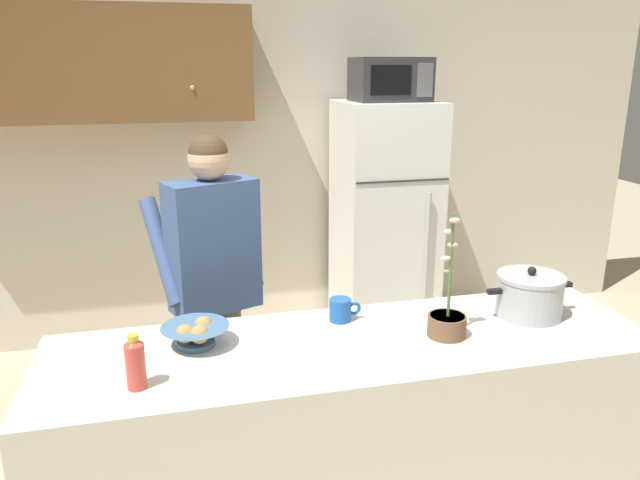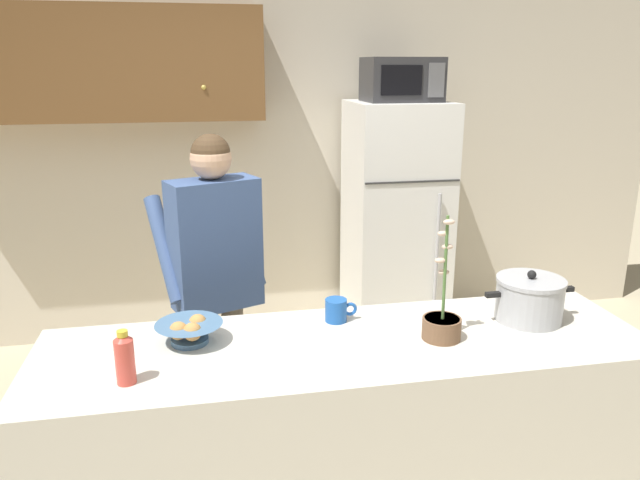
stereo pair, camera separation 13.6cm
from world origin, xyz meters
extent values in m
cube|color=beige|center=(0.00, 2.30, 1.30)|extent=(6.00, 0.12, 2.60)
cube|color=brown|center=(-1.20, 2.07, 1.95)|extent=(2.21, 0.34, 0.70)
sphere|color=gold|center=(-0.48, 1.90, 1.80)|extent=(0.03, 0.03, 0.03)
cube|color=silver|center=(0.00, 0.00, 0.46)|extent=(2.35, 0.68, 0.92)
cube|color=white|center=(0.79, 1.85, 0.85)|extent=(0.64, 0.64, 1.71)
cube|color=#333333|center=(0.79, 1.53, 1.23)|extent=(0.63, 0.01, 0.01)
cylinder|color=#B2B2B7|center=(0.96, 1.50, 0.77)|extent=(0.02, 0.02, 0.77)
cube|color=#2D2D30|center=(0.79, 1.83, 1.85)|extent=(0.48, 0.36, 0.28)
cube|color=black|center=(0.73, 1.65, 1.85)|extent=(0.26, 0.01, 0.18)
cube|color=#59595B|center=(0.96, 1.65, 1.85)|extent=(0.11, 0.01, 0.21)
cylinder|color=#726656|center=(-0.40, 0.79, 0.40)|extent=(0.11, 0.11, 0.80)
cylinder|color=#726656|center=(-0.54, 0.74, 0.40)|extent=(0.11, 0.11, 0.80)
cube|color=#3F598C|center=(-0.47, 0.76, 1.11)|extent=(0.46, 0.34, 0.63)
sphere|color=#D8A884|center=(-0.47, 0.76, 1.53)|extent=(0.19, 0.19, 0.19)
sphere|color=#4C3823|center=(-0.47, 0.76, 1.55)|extent=(0.18, 0.18, 0.18)
cylinder|color=#3F598C|center=(-0.32, 0.95, 1.09)|extent=(0.21, 0.38, 0.49)
cylinder|color=#3F598C|center=(-0.71, 0.80, 1.09)|extent=(0.21, 0.38, 0.49)
cylinder|color=#ADAFB5|center=(0.79, 0.06, 1.00)|extent=(0.27, 0.27, 0.16)
cylinder|color=#ADAFB5|center=(0.79, 0.06, 1.09)|extent=(0.28, 0.28, 0.02)
sphere|color=black|center=(0.79, 0.06, 1.12)|extent=(0.04, 0.04, 0.04)
cube|color=black|center=(0.62, 0.06, 1.04)|extent=(0.06, 0.02, 0.02)
cube|color=black|center=(0.95, 0.06, 1.04)|extent=(0.06, 0.02, 0.02)
cylinder|color=#1E59B2|center=(0.00, 0.20, 0.97)|extent=(0.09, 0.09, 0.10)
torus|color=#1E59B2|center=(0.06, 0.20, 0.97)|extent=(0.06, 0.01, 0.06)
cylinder|color=#4C7299|center=(-0.59, 0.11, 0.93)|extent=(0.14, 0.14, 0.02)
cone|color=#4C7299|center=(-0.59, 0.11, 0.97)|extent=(0.26, 0.26, 0.06)
sphere|color=tan|center=(-0.63, 0.08, 0.98)|extent=(0.07, 0.07, 0.07)
sphere|color=tan|center=(-0.56, 0.14, 0.98)|extent=(0.07, 0.07, 0.07)
sphere|color=tan|center=(-0.58, 0.06, 0.98)|extent=(0.07, 0.07, 0.07)
cylinder|color=#D84C3F|center=(-0.79, -0.16, 1.00)|extent=(0.06, 0.06, 0.16)
cone|color=#D84C3F|center=(-0.79, -0.16, 1.09)|extent=(0.06, 0.06, 0.02)
cylinder|color=gold|center=(-0.79, -0.16, 1.10)|extent=(0.04, 0.04, 0.02)
cylinder|color=brown|center=(0.37, -0.04, 0.96)|extent=(0.15, 0.15, 0.09)
cylinder|color=#38281E|center=(0.37, -0.04, 1.00)|extent=(0.14, 0.14, 0.01)
cylinder|color=#4C7238|center=(0.37, -0.04, 1.21)|extent=(0.01, 0.02, 0.41)
ellipsoid|color=beige|center=(0.37, -0.02, 1.19)|extent=(0.04, 0.03, 0.02)
ellipsoid|color=beige|center=(0.35, -0.03, 1.24)|extent=(0.04, 0.03, 0.02)
ellipsoid|color=beige|center=(0.37, -0.03, 1.29)|extent=(0.04, 0.03, 0.02)
ellipsoid|color=beige|center=(0.36, -0.02, 1.34)|extent=(0.04, 0.03, 0.02)
ellipsoid|color=beige|center=(0.36, -0.05, 1.39)|extent=(0.04, 0.03, 0.02)
camera|label=1|loc=(-0.64, -2.02, 1.94)|focal=33.87mm
camera|label=2|loc=(-0.50, -2.05, 1.94)|focal=33.87mm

